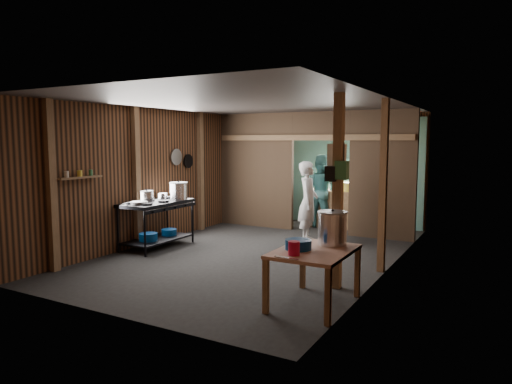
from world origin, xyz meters
The scene contains 43 objects.
floor centered at (0.00, 0.00, 0.00)m, with size 4.50×7.00×0.00m, color #2A2A2A.
ceiling centered at (0.00, 0.00, 2.60)m, with size 4.50×7.00×0.00m, color #403B37.
wall_back centered at (0.00, 3.50, 1.30)m, with size 4.50×0.00×2.60m, color brown.
wall_front centered at (0.00, -3.50, 1.30)m, with size 4.50×0.00×2.60m, color brown.
wall_left centered at (-2.25, 0.00, 1.30)m, with size 0.00×7.00×2.60m, color brown.
wall_right centered at (2.25, 0.00, 1.30)m, with size 0.00×7.00×2.60m, color brown.
partition_left centered at (-1.32, 2.20, 1.30)m, with size 1.85×0.10×2.60m, color #4C3927.
partition_right centered at (1.57, 2.20, 1.30)m, with size 1.35×0.10×2.60m, color #4C3927.
partition_header centered at (0.25, 2.20, 2.30)m, with size 1.30×0.10×0.60m, color #4C3927.
turquoise_panel centered at (0.00, 3.44, 1.25)m, with size 4.40×0.06×2.50m, color #66A5A5.
back_counter centered at (0.30, 2.95, 0.42)m, with size 1.20×0.50×0.85m, color #A27250.
wall_clock centered at (0.25, 3.40, 1.90)m, with size 0.20×0.20×0.03m, color silver.
post_left_a centered at (-2.18, -2.60, 1.30)m, with size 0.10×0.12×2.60m, color #A27250.
post_left_b centered at (-2.18, -0.80, 1.30)m, with size 0.10×0.12×2.60m, color #A27250.
post_left_c centered at (-2.18, 1.20, 1.30)m, with size 0.10×0.12×2.60m, color #A27250.
post_right centered at (2.18, -0.20, 1.30)m, with size 0.10×0.12×2.60m, color #A27250.
post_free centered at (1.85, -1.30, 1.30)m, with size 0.12×0.12×2.60m, color #A27250.
cross_beam centered at (0.00, 2.15, 2.05)m, with size 4.40×0.12×0.12m, color #A27250.
pan_lid_big centered at (-2.21, 0.40, 1.65)m, with size 0.34×0.34×0.03m, color slate.
pan_lid_small centered at (-2.21, 0.80, 1.55)m, with size 0.30×0.30×0.03m, color black.
wall_shelf centered at (-2.15, -2.10, 1.40)m, with size 0.14×0.80×0.03m, color #A27250.
jar_white centered at (-2.15, -2.35, 1.47)m, with size 0.07×0.07×0.10m, color silver.
jar_yellow centered at (-2.15, -2.10, 1.47)m, with size 0.08×0.08×0.10m, color gold.
jar_green centered at (-2.15, -1.88, 1.47)m, with size 0.06×0.06×0.10m, color #317543.
bag_white centered at (1.80, -1.22, 1.78)m, with size 0.22×0.15×0.32m, color silver.
bag_green centered at (1.92, -1.36, 1.60)m, with size 0.16×0.12×0.24m, color #317543.
bag_black centered at (1.78, -1.38, 1.55)m, with size 0.14×0.10×0.20m, color black.
gas_range centered at (-1.88, -0.62, 0.43)m, with size 0.75×1.46×0.86m, color black, non-canonical shape.
prep_table centered at (1.83, -2.05, 0.34)m, with size 0.84×1.15×0.68m, color tan, non-canonical shape.
stove_pot_large centered at (-1.71, -0.17, 1.02)m, with size 0.35×0.35×0.35m, color silver, non-canonical shape.
stove_pot_med centered at (-2.05, -0.69, 0.95)m, with size 0.25×0.25×0.22m, color silver, non-canonical shape.
stove_saucepan centered at (-2.05, -0.24, 0.92)m, with size 0.17×0.17×0.11m, color silver.
frying_pan centered at (-1.88, -1.07, 0.89)m, with size 0.30×0.52×0.07m, color slate, non-canonical shape.
blue_tub_front centered at (-1.88, -0.86, 0.24)m, with size 0.34×0.34×0.14m, color navy.
blue_tub_back centered at (-1.88, -0.28, 0.23)m, with size 0.30×0.30×0.12m, color navy.
stock_pot centered at (1.92, -1.68, 0.88)m, with size 0.38×0.38×0.44m, color silver, non-canonical shape.
wash_basin centered at (1.66, -2.13, 0.74)m, with size 0.32×0.32×0.12m, color navy.
pink_bucket centered at (1.73, -2.42, 0.76)m, with size 0.13×0.13×0.16m, color #B5092C.
knife centered at (1.71, -2.59, 0.69)m, with size 0.30×0.04×0.01m, color silver.
yellow_tub centered at (0.66, 2.95, 0.95)m, with size 0.36×0.36×0.20m, color gold.
red_cup centered at (0.10, 2.95, 0.92)m, with size 0.11×0.11×0.13m, color red.
cook centered at (0.39, 1.21, 0.79)m, with size 0.58×0.38×1.58m, color silver.
worker_back centered at (0.02, 2.83, 0.83)m, with size 0.81×0.63×1.67m, color teal.
Camera 1 is at (3.86, -7.16, 1.98)m, focal length 32.52 mm.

